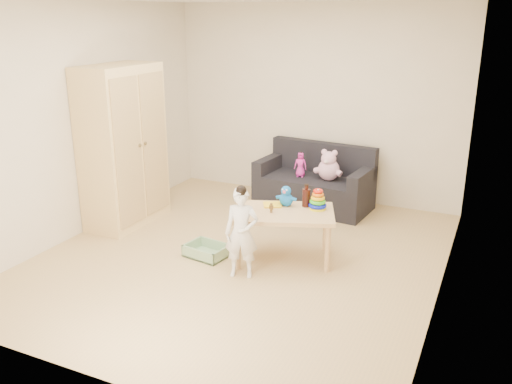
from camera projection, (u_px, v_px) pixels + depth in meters
The scene contains 13 objects.
room at pixel (241, 136), 5.35m from camera, with size 4.50×4.50×4.50m.
wardrobe at pixel (123, 146), 6.43m from camera, with size 0.53×1.06×1.90m, color #EAC680.
sofa at pixel (313, 192), 7.15m from camera, with size 1.47×0.74×0.41m, color black.
play_table at pixel (283, 235), 5.60m from camera, with size 1.02×0.64×0.54m, color #E7C27E.
storage_bin at pixel (207, 250), 5.74m from camera, with size 0.43×0.32×0.13m, color #82A678, non-canonical shape.
toddler at pixel (242, 234), 5.20m from camera, with size 0.32×0.22×0.88m, color silver.
pink_bear at pixel (329, 167), 6.91m from camera, with size 0.30×0.25×0.34m, color #F0B1D4, non-canonical shape.
doll at pixel (300, 165), 7.06m from camera, with size 0.16×0.11×0.32m, color #EC2CB0.
ring_stacker at pixel (318, 201), 5.55m from camera, with size 0.19×0.19×0.21m.
brown_bottle at pixel (306, 197), 5.63m from camera, with size 0.08×0.08×0.24m.
blue_plush at pixel (286, 196), 5.64m from camera, with size 0.18×0.15×0.22m, color blue, non-canonical shape.
wooden_figure at pixel (271, 208), 5.46m from camera, with size 0.04×0.04×0.11m, color brown, non-canonical shape.
yellow_book at pixel (272, 205), 5.68m from camera, with size 0.18×0.18×0.01m, color yellow.
Camera 1 is at (2.34, -4.70, 2.46)m, focal length 38.00 mm.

